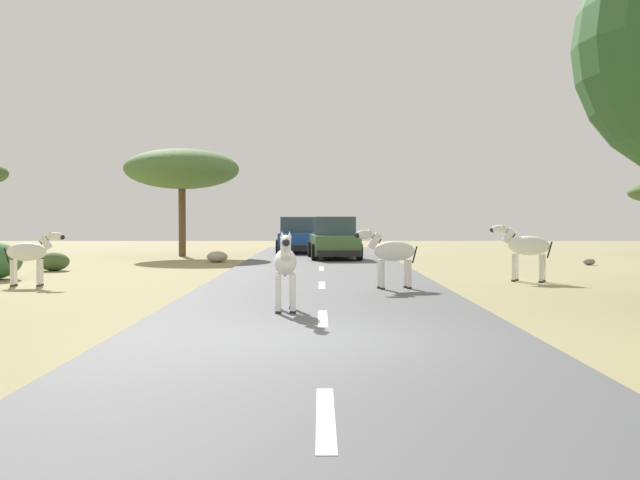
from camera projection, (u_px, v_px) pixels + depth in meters
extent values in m
plane|color=#998E60|center=(304.00, 342.00, 10.09)|extent=(90.00, 90.00, 0.00)
cube|color=#56595B|center=(321.00, 340.00, 10.09)|extent=(6.00, 64.00, 0.05)
cube|color=silver|center=(323.00, 417.00, 6.09)|extent=(0.16, 2.00, 0.01)
cube|color=silver|center=(320.00, 318.00, 12.09)|extent=(0.16, 2.00, 0.01)
cube|color=silver|center=(319.00, 285.00, 18.09)|extent=(0.16, 2.00, 0.01)
cube|color=silver|center=(319.00, 269.00, 24.08)|extent=(0.16, 2.00, 0.01)
cube|color=silver|center=(318.00, 258.00, 30.08)|extent=(0.16, 2.00, 0.01)
cube|color=silver|center=(318.00, 252.00, 36.08)|extent=(0.16, 2.00, 0.01)
ellipsoid|color=silver|center=(283.00, 262.00, 13.02)|extent=(0.46, 1.03, 0.48)
cylinder|color=silver|center=(276.00, 294.00, 12.70)|extent=(0.11, 0.11, 0.69)
cylinder|color=#28231E|center=(276.00, 312.00, 12.70)|extent=(0.12, 0.12, 0.05)
cylinder|color=silver|center=(290.00, 294.00, 12.71)|extent=(0.11, 0.11, 0.69)
cylinder|color=#28231E|center=(290.00, 312.00, 12.72)|extent=(0.12, 0.12, 0.05)
cylinder|color=silver|center=(275.00, 290.00, 13.35)|extent=(0.11, 0.11, 0.69)
cylinder|color=#28231E|center=(275.00, 308.00, 13.36)|extent=(0.12, 0.12, 0.05)
cylinder|color=silver|center=(289.00, 290.00, 13.37)|extent=(0.11, 0.11, 0.69)
cylinder|color=#28231E|center=(289.00, 308.00, 13.38)|extent=(0.12, 0.12, 0.05)
cylinder|color=silver|center=(283.00, 250.00, 12.53)|extent=(0.20, 0.37, 0.40)
cube|color=black|center=(283.00, 245.00, 12.52)|extent=(0.06, 0.33, 0.28)
ellipsoid|color=silver|center=(283.00, 241.00, 12.29)|extent=(0.21, 0.45, 0.22)
ellipsoid|color=black|center=(283.00, 243.00, 12.11)|extent=(0.14, 0.16, 0.13)
cone|color=silver|center=(279.00, 235.00, 12.39)|extent=(0.09, 0.09, 0.13)
cone|color=silver|center=(287.00, 235.00, 12.40)|extent=(0.09, 0.09, 0.13)
cylinder|color=black|center=(282.00, 265.00, 13.52)|extent=(0.05, 0.14, 0.41)
ellipsoid|color=silver|center=(392.00, 251.00, 17.19)|extent=(1.07, 0.61, 0.48)
cylinder|color=silver|center=(377.00, 274.00, 17.27)|extent=(0.12, 0.12, 0.69)
cylinder|color=#28231E|center=(377.00, 287.00, 17.28)|extent=(0.14, 0.14, 0.05)
cylinder|color=silver|center=(380.00, 275.00, 17.01)|extent=(0.12, 0.12, 0.69)
cylinder|color=#28231E|center=(380.00, 288.00, 17.02)|extent=(0.14, 0.14, 0.05)
cylinder|color=silver|center=(403.00, 274.00, 17.41)|extent=(0.12, 0.12, 0.69)
cylinder|color=#28231E|center=(403.00, 287.00, 17.42)|extent=(0.14, 0.14, 0.05)
cylinder|color=silver|center=(407.00, 274.00, 17.15)|extent=(0.12, 0.12, 0.69)
cylinder|color=#28231E|center=(407.00, 288.00, 17.16)|extent=(0.14, 0.14, 0.05)
cylinder|color=silver|center=(372.00, 241.00, 17.08)|extent=(0.39, 0.25, 0.41)
cube|color=black|center=(372.00, 237.00, 17.08)|extent=(0.34, 0.11, 0.28)
ellipsoid|color=silver|center=(362.00, 235.00, 17.03)|extent=(0.47, 0.27, 0.22)
ellipsoid|color=black|center=(355.00, 235.00, 16.99)|extent=(0.18, 0.16, 0.13)
cone|color=silver|center=(366.00, 230.00, 17.11)|extent=(0.10, 0.10, 0.13)
cone|color=silver|center=(368.00, 230.00, 16.99)|extent=(0.10, 0.10, 0.13)
cylinder|color=black|center=(412.00, 255.00, 17.30)|extent=(0.15, 0.07, 0.41)
ellipsoid|color=silver|center=(23.00, 252.00, 18.35)|extent=(1.02, 0.48, 0.47)
cylinder|color=silver|center=(35.00, 273.00, 18.28)|extent=(0.11, 0.11, 0.67)
cylinder|color=#28231E|center=(35.00, 286.00, 18.29)|extent=(0.12, 0.12, 0.04)
cylinder|color=silver|center=(38.00, 272.00, 18.53)|extent=(0.11, 0.11, 0.67)
cylinder|color=#28231E|center=(38.00, 285.00, 18.54)|extent=(0.12, 0.12, 0.04)
cylinder|color=silver|center=(9.00, 273.00, 18.22)|extent=(0.11, 0.11, 0.67)
cylinder|color=#28231E|center=(9.00, 286.00, 18.22)|extent=(0.12, 0.12, 0.04)
cylinder|color=silver|center=(12.00, 273.00, 18.47)|extent=(0.11, 0.11, 0.67)
cylinder|color=#28231E|center=(12.00, 285.00, 18.47)|extent=(0.12, 0.12, 0.04)
cylinder|color=silver|center=(42.00, 242.00, 18.39)|extent=(0.37, 0.21, 0.40)
cube|color=black|center=(42.00, 239.00, 18.39)|extent=(0.33, 0.07, 0.27)
ellipsoid|color=silver|center=(52.00, 237.00, 18.41)|extent=(0.44, 0.22, 0.22)
ellipsoid|color=black|center=(59.00, 237.00, 18.43)|extent=(0.16, 0.14, 0.13)
cone|color=silver|center=(47.00, 232.00, 18.33)|extent=(0.09, 0.09, 0.13)
cone|color=silver|center=(48.00, 232.00, 18.46)|extent=(0.09, 0.09, 0.13)
cylinder|color=black|center=(3.00, 256.00, 18.31)|extent=(0.14, 0.05, 0.40)
ellipsoid|color=silver|center=(526.00, 246.00, 19.63)|extent=(1.19, 0.95, 0.53)
cylinder|color=silver|center=(513.00, 267.00, 19.95)|extent=(0.15, 0.15, 0.76)
cylinder|color=#28231E|center=(513.00, 280.00, 19.96)|extent=(0.18, 0.18, 0.05)
cylinder|color=silver|center=(511.00, 268.00, 19.71)|extent=(0.15, 0.15, 0.76)
cylinder|color=#28231E|center=(511.00, 281.00, 19.72)|extent=(0.18, 0.18, 0.05)
cylinder|color=silver|center=(540.00, 268.00, 19.58)|extent=(0.15, 0.15, 0.76)
cylinder|color=#28231E|center=(540.00, 281.00, 19.59)|extent=(0.18, 0.18, 0.05)
cylinder|color=silver|center=(538.00, 269.00, 19.34)|extent=(0.15, 0.15, 0.76)
cylinder|color=#28231E|center=(538.00, 282.00, 19.35)|extent=(0.18, 0.18, 0.05)
cylinder|color=silver|center=(506.00, 235.00, 19.89)|extent=(0.45, 0.38, 0.45)
cube|color=black|center=(506.00, 232.00, 19.89)|extent=(0.34, 0.22, 0.31)
ellipsoid|color=silver|center=(497.00, 229.00, 20.02)|extent=(0.52, 0.42, 0.24)
ellipsoid|color=black|center=(490.00, 230.00, 20.11)|extent=(0.22, 0.21, 0.15)
cone|color=silver|center=(502.00, 225.00, 20.01)|extent=(0.12, 0.12, 0.14)
cone|color=silver|center=(500.00, 225.00, 19.89)|extent=(0.12, 0.12, 0.14)
cylinder|color=black|center=(547.00, 250.00, 19.35)|extent=(0.16, 0.11, 0.45)
cube|color=#1E479E|center=(295.00, 241.00, 35.29)|extent=(1.86, 4.22, 0.80)
cube|color=#334751|center=(295.00, 225.00, 35.46)|extent=(1.67, 2.22, 0.76)
cube|color=black|center=(294.00, 248.00, 33.14)|extent=(1.71, 0.18, 0.24)
cylinder|color=black|center=(275.00, 247.00, 33.93)|extent=(0.23, 0.68, 0.68)
cylinder|color=black|center=(314.00, 247.00, 33.96)|extent=(0.23, 0.68, 0.68)
cylinder|color=black|center=(278.00, 245.00, 36.63)|extent=(0.23, 0.68, 0.68)
cylinder|color=black|center=(313.00, 245.00, 36.66)|extent=(0.23, 0.68, 0.68)
cube|color=#476B38|center=(331.00, 245.00, 30.15)|extent=(2.08, 4.31, 0.80)
cube|color=#334751|center=(331.00, 226.00, 30.32)|extent=(1.79, 2.31, 0.76)
cube|color=black|center=(336.00, 254.00, 28.00)|extent=(1.72, 0.28, 0.24)
cylinder|color=black|center=(312.00, 252.00, 28.74)|extent=(0.27, 0.69, 0.68)
cylinder|color=black|center=(357.00, 252.00, 28.87)|extent=(0.27, 0.69, 0.68)
cylinder|color=black|center=(308.00, 249.00, 31.43)|extent=(0.27, 0.69, 0.68)
cylinder|color=black|center=(349.00, 249.00, 31.56)|extent=(0.27, 0.69, 0.68)
cylinder|color=brown|center=(179.00, 223.00, 32.71)|extent=(0.32, 0.32, 3.05)
ellipsoid|color=#4C7038|center=(179.00, 169.00, 32.63)|extent=(5.14, 5.14, 1.80)
ellipsoid|color=#425B2D|center=(51.00, 262.00, 23.71)|extent=(1.01, 0.91, 0.61)
ellipsoid|color=#A89E8C|center=(214.00, 257.00, 28.37)|extent=(0.82, 0.86, 0.43)
ellipsoid|color=gray|center=(586.00, 262.00, 26.75)|extent=(0.44, 0.37, 0.24)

